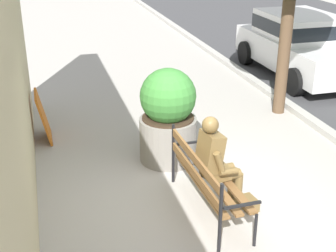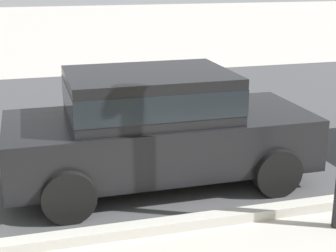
% 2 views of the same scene
% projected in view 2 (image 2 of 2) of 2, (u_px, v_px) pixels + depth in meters
% --- Properties ---
extents(street_surface, '(60.00, 9.00, 0.01)m').
position_uv_depth(street_surface, '(80.00, 121.00, 9.91)').
color(street_surface, '#424244').
rests_on(street_surface, ground).
extents(curb_stone, '(60.00, 0.20, 0.12)m').
position_uv_depth(curb_stone, '(126.00, 231.00, 5.66)').
color(curb_stone, '#B2AFA8').
rests_on(curb_stone, ground).
extents(parked_car_black, '(4.11, 1.94, 1.56)m').
position_uv_depth(parked_car_black, '(156.00, 124.00, 6.87)').
color(parked_car_black, black).
rests_on(parked_car_black, ground).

